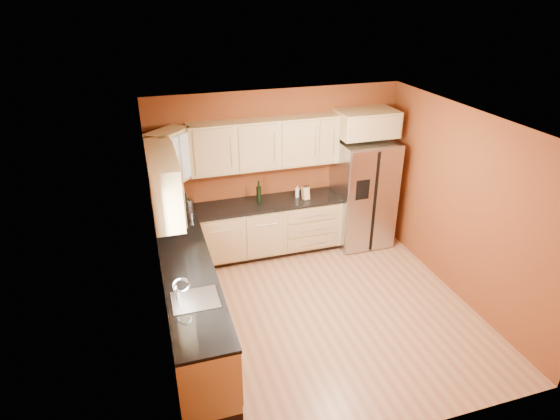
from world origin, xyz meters
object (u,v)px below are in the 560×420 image
Objects in this scene: refrigerator at (363,193)px; wine_bottle_a at (259,192)px; soap_dispenser at (297,192)px; canister_left at (163,209)px; knife_block at (306,193)px.

refrigerator reaches higher than wine_bottle_a.
wine_bottle_a reaches higher than soap_dispenser.
knife_block is at bearing -2.34° from canister_left.
refrigerator is 1.01m from knife_block.
wine_bottle_a reaches higher than knife_block.
refrigerator is at bearing -1.60° from canister_left.
wine_bottle_a is at bearing 176.41° from refrigerator.
knife_block is 0.15m from soap_dispenser.
canister_left is 1.47m from wine_bottle_a.
canister_left is at bearing -179.32° from soap_dispenser.
knife_block reaches higher than soap_dispenser.
knife_block reaches higher than canister_left.
canister_left is at bearing 172.12° from knife_block.
soap_dispenser is (2.10, 0.02, 0.00)m from canister_left.
refrigerator reaches higher than soap_dispenser.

